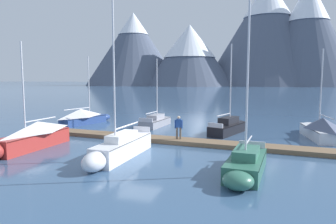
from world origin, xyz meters
TOP-DOWN VIEW (x-y plane):
  - ground_plane at (0.00, 0.00)m, footprint 700.00×700.00m
  - mountain_west_summit at (-78.89, 174.82)m, footprint 64.12×64.12m
  - mountain_central_massif at (-39.42, 172.23)m, footprint 57.55×57.55m
  - mountain_shoulder_ridge at (6.45, 198.06)m, footprint 81.63×81.63m
  - mountain_east_summit at (30.17, 191.19)m, footprint 60.43×60.43m
  - dock at (0.00, 4.00)m, footprint 25.65×3.48m
  - sailboat_nearest_berth at (-10.29, 9.89)m, footprint 2.79×6.55m
  - sailboat_second_berth at (-7.28, -1.04)m, footprint 1.69×6.85m
  - sailboat_mid_dock_port at (-2.76, 10.99)m, footprint 1.82×5.46m
  - sailboat_mid_dock_starboard at (-0.60, -1.47)m, footprint 1.41×6.86m
  - sailboat_far_berth at (4.61, 9.23)m, footprint 3.08×6.12m
  - sailboat_outer_slip at (6.63, -2.34)m, footprint 1.93×5.58m
  - sailboat_end_of_dock at (11.58, 9.05)m, footprint 2.73×6.88m
  - person_on_dock at (1.51, 3.85)m, footprint 0.58×0.27m

SIDE VIEW (x-z plane):
  - ground_plane at x=0.00m, z-range 0.00..0.00m
  - dock at x=0.00m, z-range -0.01..0.29m
  - sailboat_mid_dock_port at x=-2.76m, z-range -2.82..3.78m
  - sailboat_outer_slip at x=6.63m, z-range -3.69..4.78m
  - sailboat_far_berth at x=4.61m, z-range -3.22..4.36m
  - sailboat_mid_dock_starboard at x=-0.60m, z-range -3.89..5.19m
  - sailboat_nearest_berth at x=-10.29m, z-range -2.71..4.23m
  - sailboat_end_of_dock at x=11.58m, z-range -2.70..4.28m
  - sailboat_second_berth at x=-7.28m, z-range -2.66..4.36m
  - person_on_dock at x=1.51m, z-range 0.42..2.11m
  - mountain_central_massif at x=-39.42m, z-range 1.28..39.38m
  - mountain_west_summit at x=-78.89m, z-range 0.48..48.84m
  - mountain_east_summit at x=30.17m, z-range 1.18..65.48m
  - mountain_shoulder_ridge at x=6.45m, z-range 1.05..69.94m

